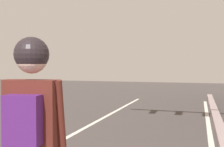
% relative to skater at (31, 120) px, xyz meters
% --- Properties ---
extents(skater, '(0.48, 0.65, 1.78)m').
position_rel_skater_xyz_m(skater, '(0.00, 0.00, 0.00)').
color(skater, '#414269').
rests_on(skater, skateboard).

